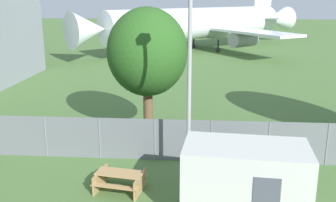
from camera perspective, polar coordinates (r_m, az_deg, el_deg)
perimeter_fence at (r=17.93m, az=-1.94°, el=-5.62°), size 56.07×0.07×1.97m
airplane at (r=53.70m, az=4.74°, el=11.13°), size 30.29×27.76×11.84m
portable_cabin at (r=13.84m, az=11.10°, el=-11.24°), size 4.34×2.63×2.51m
picnic_bench_near_cabin at (r=15.53m, az=-7.00°, el=-11.20°), size 2.04×1.69×0.76m
tree_near_hangar at (r=20.26m, az=-3.02°, el=7.04°), size 4.14×4.14×6.79m
light_mast at (r=14.99m, az=3.15°, el=5.52°), size 0.44×0.44×7.94m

